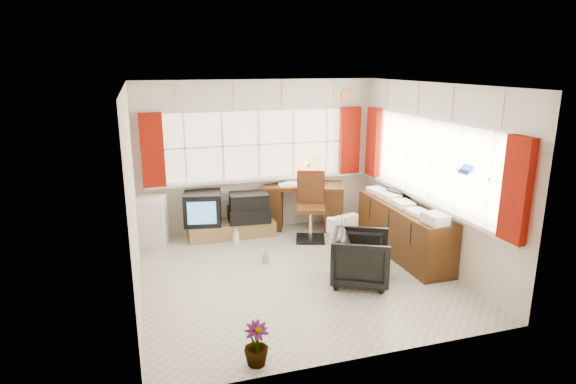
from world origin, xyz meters
name	(u,v)px	position (x,y,z in m)	size (l,w,h in m)	color
ground	(295,274)	(0.00, 0.00, 0.00)	(4.00, 4.00, 0.00)	beige
room_walls	(296,165)	(0.00, 0.00, 1.50)	(4.00, 4.00, 4.00)	beige
window_back	(260,175)	(0.00, 1.94, 0.95)	(3.70, 0.12, 3.60)	#FFEEC9
window_right	(426,195)	(1.94, 0.00, 0.95)	(0.12, 3.70, 3.60)	#FFEEC9
curtains	(335,152)	(0.92, 0.93, 1.46)	(3.83, 3.83, 1.15)	#991008
overhead_cabinets	(339,98)	(0.98, 0.98, 2.25)	(3.98, 3.98, 0.48)	beige
desk	(303,203)	(0.73, 1.80, 0.43)	(1.48, 1.08, 0.81)	#4B2511
desk_lamp	(318,163)	(1.03, 1.91, 1.09)	(0.17, 0.14, 0.47)	#FFF20A
task_chair	(311,203)	(0.67, 1.27, 0.58)	(0.58, 0.60, 1.09)	black
office_chair	(361,258)	(0.72, -0.48, 0.33)	(0.71, 0.74, 0.67)	black
radiator	(344,241)	(0.84, 0.34, 0.26)	(0.46, 0.29, 0.64)	white
credenza	(403,229)	(1.73, 0.20, 0.40)	(0.50, 2.00, 0.85)	#4B2511
file_tray	(400,194)	(1.90, 0.65, 0.80)	(0.25, 0.32, 0.11)	black
tv_bench	(231,229)	(-0.55, 1.72, 0.12)	(1.40, 0.50, 0.25)	#926A49
crt_tv	(203,208)	(-1.00, 1.74, 0.51)	(0.66, 0.63, 0.52)	black
hifi_stack	(249,208)	(-0.26, 1.65, 0.48)	(0.69, 0.47, 0.48)	black
mini_fridge	(151,221)	(-1.80, 1.69, 0.38)	(0.55, 0.55, 0.76)	white
spray_bottle_a	(236,237)	(-0.56, 1.27, 0.14)	(0.11, 0.11, 0.28)	white
spray_bottle_b	(265,256)	(-0.29, 0.51, 0.10)	(0.09, 0.09, 0.19)	#81C1B3
flower_vase	(256,344)	(-0.97, -1.80, 0.21)	(0.24, 0.24, 0.43)	black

